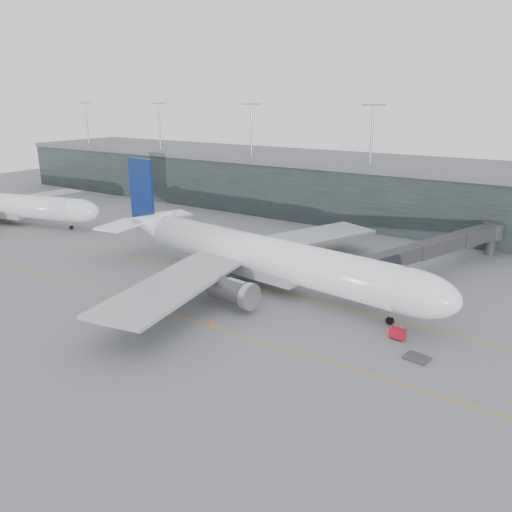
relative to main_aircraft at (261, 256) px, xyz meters
The scene contains 18 objects.
ground 8.88m from the main_aircraft, 155.15° to the left, with size 320.00×320.00×0.00m, color slate.
taxiline_a 8.43m from the main_aircraft, behind, with size 160.00×0.25×0.02m, color #C28E12.
taxiline_b 18.99m from the main_aircraft, 110.49° to the right, with size 160.00×0.25×0.02m, color #C28E12.
taxiline_lead_main 23.62m from the main_aircraft, 93.42° to the left, with size 0.25×60.00×0.02m, color #C28E12.
taxiline_lead_adj 84.72m from the main_aircraft, 164.25° to the left, with size 0.25×60.00×0.02m, color #C28E12.
terminal 61.32m from the main_aircraft, 95.97° to the left, with size 240.00×36.00×29.00m.
main_aircraft is the anchor object (origin of this frame).
jet_bridge 33.70m from the main_aircraft, 50.14° to the left, with size 17.64×44.33×6.60m.
second_aircraft 79.78m from the main_aircraft, behind, with size 59.47×54.74×16.91m.
gse_cart 27.13m from the main_aircraft, 13.70° to the right, with size 2.13×1.48×1.37m.
baggage_dolly 31.98m from the main_aircraft, 19.21° to the right, with size 2.86×2.29×0.29m, color #333337.
uld_a 19.47m from the main_aircraft, 133.17° to the left, with size 2.26×2.07×1.67m.
uld_b 16.76m from the main_aircraft, 119.71° to the left, with size 1.95×1.63×1.65m.
uld_c 15.20m from the main_aircraft, 112.61° to the left, with size 2.50×2.24×1.89m.
cone_nose 26.18m from the main_aircraft, ahead, with size 0.47×0.47×0.75m, color orange.
cone_wing_stbd 17.41m from the main_aircraft, 82.02° to the right, with size 0.44×0.44×0.70m, color #FE410E.
cone_wing_port 15.71m from the main_aircraft, 83.13° to the left, with size 0.47×0.47×0.74m, color red.
cone_tail 15.88m from the main_aircraft, 154.22° to the right, with size 0.43×0.43×0.68m, color orange.
Camera 1 is at (49.97, -69.94, 30.69)m, focal length 35.00 mm.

